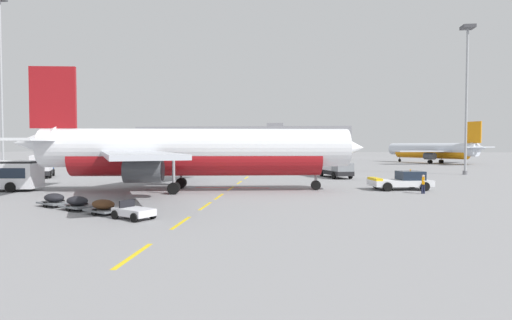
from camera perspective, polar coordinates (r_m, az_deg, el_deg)
The scene contains 12 objects.
ground at distance 63.35m, azimuth 19.38°, elevation -2.14°, with size 400.00×400.00×0.00m, color gray.
apron_paint_markings at distance 60.26m, azimuth -0.99°, elevation -2.23°, with size 8.00×97.05×0.01m.
airliner_foreground at distance 41.20m, azimuth -8.94°, elevation 1.21°, with size 34.79×34.28×12.20m.
pushback_tug at distance 44.53m, azimuth 19.70°, elevation -2.75°, with size 6.40×3.98×2.08m.
airliner_mid_left at distance 110.53m, azimuth 23.30°, elevation 1.23°, with size 24.00×25.74×9.82m.
catering_truck at distance 58.48m, azimuth 10.93°, elevation -0.79°, with size 4.39×7.40×3.14m.
fuel_service_truck at distance 64.85m, azimuth -27.64°, elevation -0.72°, with size 5.28×7.33×3.14m.
baggage_train at distance 30.25m, azimuth -22.11°, elevation -5.75°, with size 10.82×6.97×1.14m.
ground_crew_worker at distance 41.53m, azimuth 22.26°, elevation -2.96°, with size 0.40×0.64×1.78m.
apron_light_mast_near at distance 85.34m, azimuth -31.98°, elevation 11.05°, with size 1.80×1.80×30.08m.
apron_light_mast_far at distance 71.26m, azimuth 27.30°, elevation 9.72°, with size 1.80×1.80×22.74m.
terminal_satellite at distance 151.53m, azimuth -1.48°, elevation 2.46°, with size 73.97×25.45×12.47m.
Camera 1 is at (24.64, -21.29, 4.61)m, focal length 28.72 mm.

